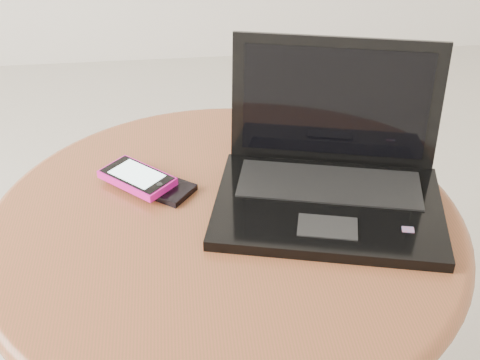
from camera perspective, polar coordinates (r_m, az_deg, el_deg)
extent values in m
cylinder|color=brown|center=(1.10, -1.14, -14.73)|extent=(0.11, 0.11, 0.48)
cylinder|color=brown|center=(0.93, -1.32, -4.06)|extent=(0.66, 0.66, 0.03)
torus|color=brown|center=(0.93, -1.32, -4.06)|extent=(0.69, 0.69, 0.03)
cube|color=black|center=(0.93, 7.87, -2.40)|extent=(0.37, 0.30, 0.02)
cube|color=black|center=(0.96, 7.97, -0.37)|extent=(0.29, 0.16, 0.00)
cube|color=black|center=(0.88, 7.83, -4.16)|extent=(0.09, 0.07, 0.00)
cube|color=red|center=(0.89, 14.78, -4.30)|extent=(0.02, 0.02, 0.00)
cube|color=black|center=(0.98, 8.50, 6.93)|extent=(0.31, 0.11, 0.20)
cube|color=black|center=(0.98, 8.50, 6.85)|extent=(0.28, 0.09, 0.17)
cube|color=black|center=(0.98, -7.41, -0.51)|extent=(0.12, 0.11, 0.01)
cube|color=#A8285E|center=(1.00, -9.70, 0.56)|extent=(0.04, 0.05, 0.00)
cube|color=#E5159A|center=(0.98, -9.17, 0.19)|extent=(0.12, 0.12, 0.01)
cube|color=black|center=(0.98, -9.20, 0.50)|extent=(0.11, 0.11, 0.00)
cube|color=silver|center=(0.98, -9.21, 0.55)|extent=(0.09, 0.09, 0.00)
cylinder|color=black|center=(0.95, -7.21, -0.38)|extent=(0.01, 0.01, 0.00)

